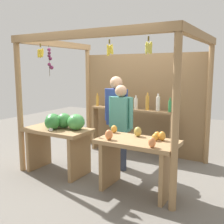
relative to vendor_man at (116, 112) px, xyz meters
name	(u,v)px	position (x,y,z in m)	size (l,w,h in m)	color
ground_plane	(118,166)	(0.06, -0.05, -1.03)	(12.00, 12.00, 0.00)	slate
market_stall	(129,91)	(0.06, 0.42, 0.38)	(2.94, 2.20, 2.40)	#99754C
fruit_counter_left	(60,133)	(-0.68, -0.81, -0.30)	(1.18, 0.64, 1.07)	#99754C
fruit_counter_right	(137,154)	(0.83, -0.83, -0.44)	(1.18, 0.64, 0.95)	#99754C
bottle_shelf_unit	(131,118)	(-0.05, 0.74, -0.22)	(1.88, 0.22, 1.36)	#99754C
vendor_man	(116,112)	(0.00, 0.00, 0.00)	(0.48, 0.23, 1.70)	#4D5D4C
vendor_woman	(121,120)	(0.19, -0.16, -0.10)	(0.48, 0.21, 1.56)	#30384D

